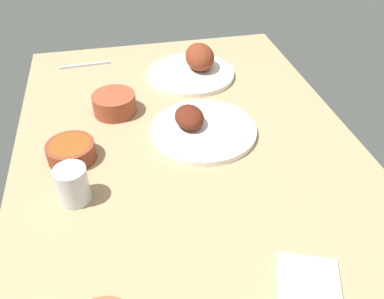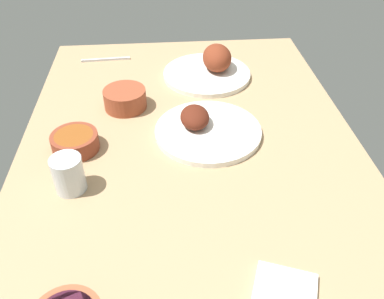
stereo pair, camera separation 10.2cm
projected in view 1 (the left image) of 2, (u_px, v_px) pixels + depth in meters
dining_table at (192, 162)px, 104.22cm from camera, size 140.00×90.00×4.00cm
plate_near_viewer at (200, 127)px, 110.09cm from camera, size 28.92×28.92×6.46cm
plate_far_side at (195, 66)px, 135.19cm from camera, size 29.00×29.00×9.74cm
bowl_soup at (71, 151)px, 100.53cm from camera, size 12.03×12.03×4.52cm
bowl_sauce at (114, 103)px, 116.74cm from camera, size 12.45×12.45×5.82cm
water_tumbler at (73, 185)px, 88.20cm from camera, size 7.11×7.11×8.83cm
folded_napkin at (310, 293)px, 71.88cm from camera, size 18.37×15.82×1.20cm
fork_loose at (85, 65)px, 141.31cm from camera, size 1.85×17.25×0.80cm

